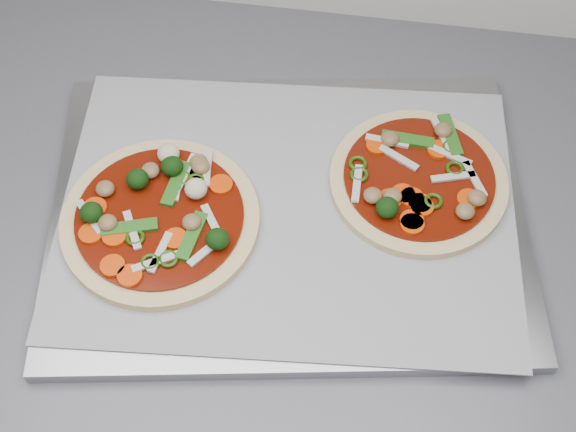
# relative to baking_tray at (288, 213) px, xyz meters

# --- Properties ---
(baking_tray) EXTENTS (0.56, 0.45, 0.02)m
(baking_tray) POSITION_rel_baking_tray_xyz_m (0.00, 0.00, 0.00)
(baking_tray) COLOR gray
(baking_tray) RESTS_ON countertop
(parchment) EXTENTS (0.51, 0.39, 0.00)m
(parchment) POSITION_rel_baking_tray_xyz_m (0.00, 0.00, 0.01)
(parchment) COLOR #A3A3A9
(parchment) RESTS_ON baking_tray
(pizza_left) EXTENTS (0.21, 0.21, 0.04)m
(pizza_left) POSITION_rel_baking_tray_xyz_m (-0.13, -0.04, 0.02)
(pizza_left) COLOR beige
(pizza_left) RESTS_ON parchment
(pizza_right) EXTENTS (0.20, 0.20, 0.03)m
(pizza_right) POSITION_rel_baking_tray_xyz_m (0.13, 0.05, 0.02)
(pizza_right) COLOR beige
(pizza_right) RESTS_ON parchment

